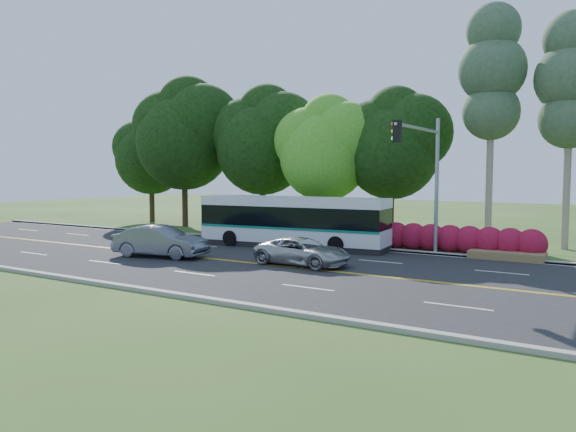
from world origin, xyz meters
The scene contains 12 objects.
ground centered at (0.00, 0.00, 0.00)m, with size 120.00×120.00×0.00m, color #294617.
road centered at (0.00, 0.00, 0.01)m, with size 60.00×14.00×0.02m, color black.
curb_north centered at (0.00, 7.15, 0.07)m, with size 60.00×0.30×0.15m, color gray.
curb_south centered at (0.00, -7.15, 0.07)m, with size 60.00×0.30×0.15m, color gray.
grass_verge centered at (0.00, 9.00, 0.05)m, with size 60.00×4.00×0.10m, color #294617.
lane_markings centered at (-0.09, 0.00, 0.02)m, with size 57.60×13.82×0.00m.
tree_row centered at (-5.15, 12.13, 6.73)m, with size 44.70×9.10×13.84m.
bougainvillea_hedge centered at (7.18, 8.15, 0.72)m, with size 9.50×2.25×1.50m.
traffic_signal centered at (6.49, 5.40, 4.67)m, with size 0.42×6.10×7.00m.
transit_bus centered at (-1.20, 5.69, 1.43)m, with size 11.03×3.37×2.84m.
sedan centered at (-4.96, -0.90, 0.80)m, with size 1.66×4.76×1.57m, color slate.
suv centered at (2.35, 0.70, 0.64)m, with size 2.07×4.50×1.25m, color #AFB2B4.
Camera 1 is at (15.08, -21.31, 4.31)m, focal length 35.00 mm.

